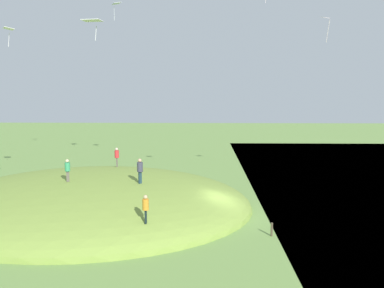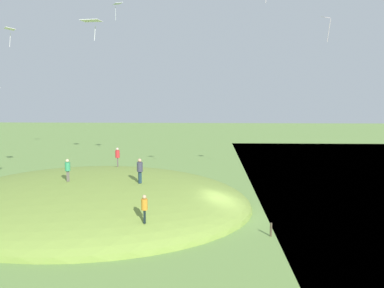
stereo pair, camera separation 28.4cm
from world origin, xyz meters
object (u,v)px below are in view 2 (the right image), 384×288
(person_near_shore, at_px, (117,155))
(mooring_post, at_px, (271,230))
(kite_0, at_px, (91,21))
(kite_9, at_px, (118,4))
(kite_10, at_px, (10,29))
(person_with_child, at_px, (140,168))
(kite_7, at_px, (326,20))
(person_on_hilltop, at_px, (68,167))
(person_walking_path, at_px, (144,205))

(person_near_shore, relative_size, mooring_post, 2.02)
(kite_0, xyz_separation_m, kite_9, (2.74, -20.22, 4.83))
(kite_9, xyz_separation_m, kite_10, (7.37, 8.42, -3.62))
(person_near_shore, bearing_deg, person_with_child, -168.17)
(person_near_shore, bearing_deg, kite_0, 174.73)
(kite_7, bearing_deg, person_on_hilltop, 17.67)
(kite_0, relative_size, kite_10, 0.74)
(person_near_shore, distance_m, kite_9, 16.08)
(kite_7, height_order, kite_9, kite_9)
(person_on_hilltop, distance_m, mooring_post, 15.05)
(mooring_post, bearing_deg, person_near_shore, -43.48)
(person_walking_path, bearing_deg, person_with_child, -169.09)
(kite_0, relative_size, mooring_post, 1.35)
(person_near_shore, relative_size, kite_0, 1.49)
(person_near_shore, xyz_separation_m, mooring_post, (-12.01, 11.39, -2.83))
(person_walking_path, xyz_separation_m, kite_9, (5.49, -20.11, 15.26))
(kite_10, distance_m, mooring_post, 26.59)
(person_near_shore, distance_m, kite_7, 21.23)
(person_near_shore, height_order, mooring_post, person_near_shore)
(kite_9, distance_m, kite_10, 11.76)
(kite_10, relative_size, mooring_post, 1.83)
(kite_7, relative_size, kite_10, 1.34)
(person_with_child, height_order, kite_0, kite_0)
(person_on_hilltop, height_order, mooring_post, person_on_hilltop)
(person_on_hilltop, relative_size, kite_7, 0.79)
(kite_0, distance_m, kite_7, 20.48)
(kite_9, relative_size, kite_10, 1.13)
(person_on_hilltop, bearing_deg, person_with_child, -17.68)
(person_with_child, bearing_deg, person_on_hilltop, 136.02)
(person_on_hilltop, height_order, kite_10, kite_10)
(kite_0, height_order, kite_10, kite_10)
(mooring_post, bearing_deg, kite_10, -26.03)
(person_near_shore, xyz_separation_m, person_with_child, (-3.14, 7.05, 0.20))
(person_walking_path, bearing_deg, kite_7, 131.79)
(person_with_child, height_order, kite_9, kite_9)
(person_near_shore, relative_size, person_walking_path, 1.01)
(kite_0, relative_size, kite_9, 0.66)
(kite_0, bearing_deg, person_walking_path, -177.81)
(person_on_hilltop, bearing_deg, person_near_shore, 54.57)
(person_walking_path, xyz_separation_m, kite_7, (-13.47, -12.24, 12.36))
(person_walking_path, bearing_deg, person_near_shore, -162.06)
(person_with_child, bearing_deg, kite_10, 108.70)
(person_on_hilltop, xyz_separation_m, kite_9, (-0.97, -14.22, 14.19))
(kite_10, height_order, mooring_post, kite_10)
(person_with_child, bearing_deg, person_walking_path, -123.93)
(mooring_post, bearing_deg, kite_0, 9.69)
(kite_9, bearing_deg, person_with_child, 106.88)
(kite_0, distance_m, kite_9, 20.97)
(kite_10, bearing_deg, person_near_shore, -170.87)
(person_with_child, relative_size, kite_7, 0.87)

